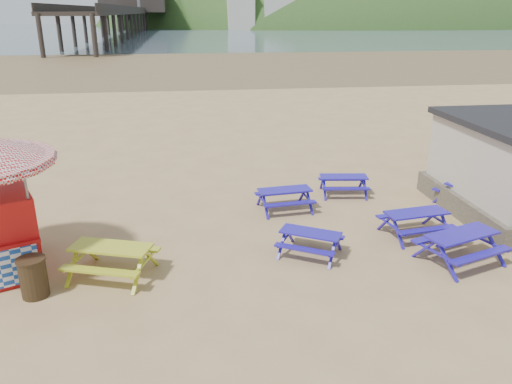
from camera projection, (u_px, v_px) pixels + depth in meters
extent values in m
plane|color=tan|center=(253.00, 242.00, 14.58)|extent=(400.00, 400.00, 0.00)
plane|color=brown|center=(196.00, 62.00, 65.75)|extent=(400.00, 400.00, 0.00)
plane|color=#455763|center=(186.00, 31.00, 172.75)|extent=(400.00, 400.00, 0.00)
cube|color=#2312AF|center=(285.00, 190.00, 16.70)|extent=(1.83, 0.87, 0.05)
cube|color=#2312AF|center=(280.00, 192.00, 17.33)|extent=(1.78, 0.43, 0.05)
cube|color=#2312AF|center=(290.00, 204.00, 16.26)|extent=(1.78, 0.43, 0.05)
cube|color=#2312AF|center=(344.00, 177.00, 18.14)|extent=(1.76, 0.87, 0.05)
cube|color=#2312AF|center=(341.00, 179.00, 18.76)|extent=(1.71, 0.45, 0.05)
cube|color=#2312AF|center=(346.00, 189.00, 17.70)|extent=(1.71, 0.45, 0.05)
cube|color=#2312AF|center=(472.00, 181.00, 17.22)|extent=(2.19, 1.70, 0.06)
cube|color=#2312AF|center=(453.00, 184.00, 17.85)|extent=(1.95, 1.25, 0.06)
cube|color=#2312AF|center=(489.00, 195.00, 16.81)|extent=(1.95, 1.25, 0.06)
cube|color=#2312AF|center=(311.00, 233.00, 13.60)|extent=(1.74, 1.39, 0.05)
cube|color=#2312AF|center=(316.00, 233.00, 14.16)|extent=(1.53, 1.03, 0.05)
cube|color=#2312AF|center=(304.00, 249.00, 13.21)|extent=(1.53, 1.03, 0.05)
cube|color=#2312AF|center=(462.00, 234.00, 13.15)|extent=(2.15, 1.37, 0.06)
cube|color=#2312AF|center=(441.00, 235.00, 13.82)|extent=(1.99, 0.89, 0.06)
cube|color=#2312AF|center=(481.00, 255.00, 12.70)|extent=(1.99, 0.89, 0.06)
cube|color=#2312AF|center=(417.00, 213.00, 14.73)|extent=(1.93, 0.97, 0.05)
cube|color=#2312AF|center=(404.00, 214.00, 15.38)|extent=(1.87, 0.51, 0.05)
cube|color=#2312AF|center=(428.00, 230.00, 14.27)|extent=(1.87, 0.51, 0.05)
cube|color=#A0CE16|center=(111.00, 247.00, 12.44)|extent=(2.14, 1.39, 0.06)
cube|color=#A0CE16|center=(123.00, 247.00, 13.16)|extent=(1.98, 0.92, 0.06)
cube|color=#A0CE16|center=(99.00, 271.00, 11.93)|extent=(1.98, 0.92, 0.06)
cylinder|color=#352716|center=(34.00, 278.00, 11.67)|extent=(0.62, 0.62, 0.95)
cylinder|color=#352716|center=(30.00, 259.00, 11.50)|extent=(0.67, 0.67, 0.04)
cube|color=black|center=(133.00, 12.00, 172.96)|extent=(9.00, 220.00, 0.60)
cube|color=black|center=(135.00, 1.00, 181.83)|extent=(22.00, 30.00, 8.00)
ellipsoid|color=#2D4C1E|center=(371.00, 47.00, 243.99)|extent=(264.00, 144.00, 108.00)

